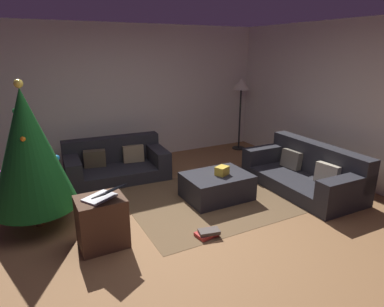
% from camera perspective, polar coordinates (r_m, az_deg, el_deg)
% --- Properties ---
extents(ground_plane, '(6.40, 6.40, 0.00)m').
position_cam_1_polar(ground_plane, '(4.15, -0.34, -13.40)').
color(ground_plane, brown).
extents(rear_partition, '(6.40, 0.12, 2.60)m').
position_cam_1_polar(rear_partition, '(6.56, -13.37, 9.80)').
color(rear_partition, silver).
rests_on(rear_partition, ground_plane).
extents(corner_partition, '(0.12, 6.40, 2.60)m').
position_cam_1_polar(corner_partition, '(5.79, 28.60, 7.17)').
color(corner_partition, silver).
rests_on(corner_partition, ground_plane).
extents(couch_left, '(1.73, 1.03, 0.66)m').
position_cam_1_polar(couch_left, '(5.88, -13.10, -1.59)').
color(couch_left, '#26262B').
rests_on(couch_left, ground_plane).
extents(couch_right, '(0.97, 1.92, 0.70)m').
position_cam_1_polar(couch_right, '(5.56, 19.10, -3.14)').
color(couch_right, '#26262B').
rests_on(couch_right, ground_plane).
extents(ottoman, '(0.95, 0.71, 0.38)m').
position_cam_1_polar(ottoman, '(4.95, 4.29, -5.64)').
color(ottoman, '#26262B').
rests_on(ottoman, ground_plane).
extents(gift_box, '(0.23, 0.21, 0.13)m').
position_cam_1_polar(gift_box, '(4.85, 5.22, -2.97)').
color(gift_box, gold).
rests_on(gift_box, ottoman).
extents(tv_remote, '(0.09, 0.17, 0.02)m').
position_cam_1_polar(tv_remote, '(5.06, 5.35, -2.73)').
color(tv_remote, black).
rests_on(tv_remote, ottoman).
extents(christmas_tree, '(1.00, 1.00, 1.82)m').
position_cam_1_polar(christmas_tree, '(4.34, -26.40, 0.53)').
color(christmas_tree, brown).
rests_on(christmas_tree, ground_plane).
extents(side_table, '(0.52, 0.44, 0.58)m').
position_cam_1_polar(side_table, '(3.91, -15.34, -11.31)').
color(side_table, '#4C3323').
rests_on(side_table, ground_plane).
extents(laptop, '(0.48, 0.50, 0.18)m').
position_cam_1_polar(laptop, '(3.71, -15.10, -6.97)').
color(laptop, silver).
rests_on(laptop, side_table).
extents(book_stack, '(0.29, 0.23, 0.09)m').
position_cam_1_polar(book_stack, '(4.04, 2.69, -13.60)').
color(book_stack, '#B7332D').
rests_on(book_stack, ground_plane).
extents(corner_lamp, '(0.36, 0.36, 1.56)m').
position_cam_1_polar(corner_lamp, '(7.23, 8.49, 10.94)').
color(corner_lamp, black).
rests_on(corner_lamp, ground_plane).
extents(area_rug, '(2.60, 2.00, 0.01)m').
position_cam_1_polar(area_rug, '(5.02, 4.25, -7.58)').
color(area_rug, brown).
rests_on(area_rug, ground_plane).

